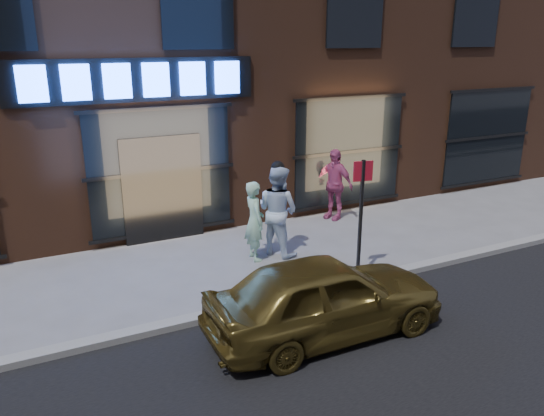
{
  "coord_description": "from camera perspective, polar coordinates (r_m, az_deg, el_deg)",
  "views": [
    {
      "loc": [
        -2.85,
        -7.43,
        4.42
      ],
      "look_at": [
        1.6,
        1.6,
        1.2
      ],
      "focal_mm": 35.0,
      "sensor_mm": 36.0,
      "label": 1
    }
  ],
  "objects": [
    {
      "name": "passerby",
      "position": [
        13.52,
        6.68,
        2.56
      ],
      "size": [
        0.84,
        1.15,
        1.82
      ],
      "primitive_type": "imported",
      "rotation": [
        0.0,
        0.0,
        -1.15
      ],
      "color": "#BC4D7F",
      "rests_on": "ground"
    },
    {
      "name": "ground",
      "position": [
        9.11,
        -4.66,
        -11.37
      ],
      "size": [
        90.0,
        90.0,
        0.0
      ],
      "primitive_type": "plane",
      "color": "slate",
      "rests_on": "ground"
    },
    {
      "name": "gold_sedan",
      "position": [
        8.3,
        5.74,
        -9.45
      ],
      "size": [
        3.79,
        1.56,
        1.29
      ],
      "primitive_type": "imported",
      "rotation": [
        0.0,
        0.0,
        1.56
      ],
      "color": "olive",
      "rests_on": "ground"
    },
    {
      "name": "curb",
      "position": [
        9.08,
        -4.67,
        -11.04
      ],
      "size": [
        60.0,
        0.25,
        0.12
      ],
      "primitive_type": "cube",
      "color": "gray",
      "rests_on": "ground"
    },
    {
      "name": "storefront_building",
      "position": [
        15.7,
        -16.72,
        19.71
      ],
      "size": [
        30.2,
        8.28,
        10.3
      ],
      "color": "#54301E",
      "rests_on": "ground"
    },
    {
      "name": "man_bowtie",
      "position": [
        10.93,
        -1.9,
        -1.4
      ],
      "size": [
        0.44,
        0.64,
        1.68
      ],
      "primitive_type": "imported",
      "rotation": [
        0.0,
        0.0,
        1.51
      ],
      "color": "#A0D3B9",
      "rests_on": "ground"
    },
    {
      "name": "man_cap",
      "position": [
        11.17,
        0.61,
        -0.25
      ],
      "size": [
        1.08,
        1.17,
        1.94
      ],
      "primitive_type": "imported",
      "rotation": [
        0.0,
        0.0,
        2.03
      ],
      "color": "white",
      "rests_on": "ground"
    },
    {
      "name": "sign_post",
      "position": [
        9.97,
        9.56,
        -0.08
      ],
      "size": [
        0.37,
        0.11,
        2.34
      ],
      "rotation": [
        0.0,
        0.0,
        -0.2
      ],
      "color": "#262628",
      "rests_on": "ground"
    }
  ]
}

